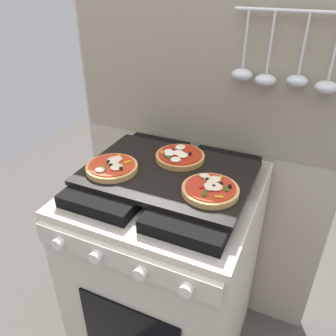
# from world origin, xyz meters

# --- Properties ---
(kitchen_backsplash) EXTENTS (1.10, 0.09, 1.55)m
(kitchen_backsplash) POSITION_xyz_m (0.00, 0.33, 0.79)
(kitchen_backsplash) COLOR #B2A893
(kitchen_backsplash) RESTS_ON ground_plane
(stove) EXTENTS (0.60, 0.64, 0.90)m
(stove) POSITION_xyz_m (-0.00, -0.00, 0.45)
(stove) COLOR beige
(stove) RESTS_ON ground_plane
(baking_tray) EXTENTS (0.54, 0.38, 0.02)m
(baking_tray) POSITION_xyz_m (0.00, 0.00, 0.91)
(baking_tray) COLOR black
(baking_tray) RESTS_ON stove
(pizza_left) EXTENTS (0.17, 0.17, 0.03)m
(pizza_left) POSITION_xyz_m (-0.17, -0.07, 0.93)
(pizza_left) COLOR tan
(pizza_left) RESTS_ON baking_tray
(pizza_right) EXTENTS (0.17, 0.17, 0.03)m
(pizza_right) POSITION_xyz_m (0.17, -0.06, 0.93)
(pizza_right) COLOR tan
(pizza_right) RESTS_ON baking_tray
(pizza_center) EXTENTS (0.17, 0.17, 0.03)m
(pizza_center) POSITION_xyz_m (0.00, 0.09, 0.93)
(pizza_center) COLOR #C18947
(pizza_center) RESTS_ON baking_tray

